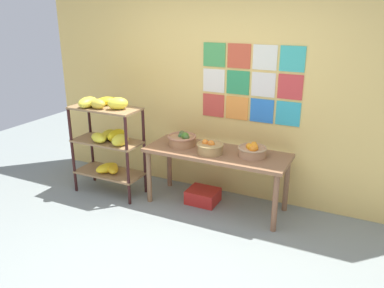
{
  "coord_description": "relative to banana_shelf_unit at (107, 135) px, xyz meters",
  "views": [
    {
      "loc": [
        1.64,
        -2.48,
        2.23
      ],
      "look_at": [
        -0.11,
        1.11,
        0.84
      ],
      "focal_mm": 36.62,
      "sensor_mm": 36.0,
      "label": 1
    }
  ],
  "objects": [
    {
      "name": "ground",
      "position": [
        1.28,
        -1.14,
        -0.77
      ],
      "size": [
        9.61,
        9.61,
        0.0
      ],
      "primitive_type": "plane",
      "color": "gray"
    },
    {
      "name": "back_wall_with_art",
      "position": [
        1.28,
        0.69,
        0.65
      ],
      "size": [
        5.05,
        0.07,
        2.83
      ],
      "color": "#ECC469",
      "rests_on": "ground"
    },
    {
      "name": "banana_shelf_unit",
      "position": [
        0.0,
        0.0,
        0.0
      ],
      "size": [
        0.86,
        0.49,
        1.25
      ],
      "color": "#331615",
      "rests_on": "ground"
    },
    {
      "name": "display_table",
      "position": [
        1.34,
        0.25,
        -0.16
      ],
      "size": [
        1.65,
        0.62,
        0.69
      ],
      "color": "#895E3F",
      "rests_on": "ground"
    },
    {
      "name": "fruit_basket_back_left",
      "position": [
        1.3,
        0.16,
        -0.01
      ],
      "size": [
        0.31,
        0.31,
        0.15
      ],
      "color": "#A7824C",
      "rests_on": "display_table"
    },
    {
      "name": "fruit_basket_back_right",
      "position": [
        0.9,
        0.26,
        0.0
      ],
      "size": [
        0.34,
        0.34,
        0.18
      ],
      "color": "#AF7A50",
      "rests_on": "display_table"
    },
    {
      "name": "fruit_basket_right",
      "position": [
        1.76,
        0.27,
        -0.0
      ],
      "size": [
        0.32,
        0.32,
        0.16
      ],
      "color": "tan",
      "rests_on": "display_table"
    },
    {
      "name": "produce_crate_under_table",
      "position": [
        1.17,
        0.26,
        -0.68
      ],
      "size": [
        0.36,
        0.31,
        0.16
      ],
      "primitive_type": "cube",
      "color": "red",
      "rests_on": "ground"
    }
  ]
}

